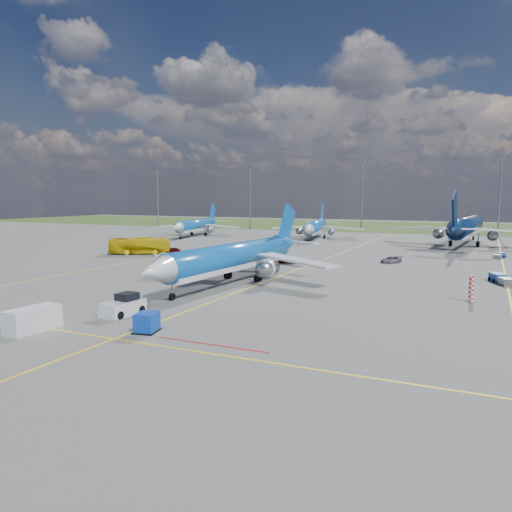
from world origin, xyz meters
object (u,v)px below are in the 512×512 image
at_px(service_car_c, 391,260).
at_px(pushback_tug, 124,306).
at_px(service_car_a, 173,251).
at_px(baggage_tug_e, 500,256).
at_px(uld_container, 147,322).
at_px(apron_bus, 140,246).
at_px(warning_post, 471,289).
at_px(baggage_tug_w, 501,279).
at_px(bg_jet_n, 466,245).
at_px(service_van, 33,319).
at_px(service_car_b, 284,259).
at_px(baggage_tug_c, 274,244).
at_px(bg_jet_nnw, 315,239).
at_px(main_airliner, 233,283).
at_px(bg_jet_nw, 196,236).

bearing_deg(service_car_c, pushback_tug, -67.03).
bearing_deg(service_car_a, baggage_tug_e, 22.00).
bearing_deg(uld_container, apron_bus, 115.89).
xyz_separation_m(uld_container, service_car_c, (11.10, 54.77, -0.26)).
height_order(uld_container, service_car_a, uld_container).
distance_m(uld_container, service_car_c, 55.89).
bearing_deg(warning_post, baggage_tug_w, 77.88).
bearing_deg(bg_jet_n, uld_container, 81.75).
height_order(uld_container, service_van, service_van).
distance_m(uld_container, service_van, 9.92).
relative_size(pushback_tug, service_car_b, 1.31).
distance_m(service_van, service_car_a, 58.70).
distance_m(bg_jet_n, uld_container, 98.20).
height_order(service_car_c, baggage_tug_w, baggage_tug_w).
xyz_separation_m(bg_jet_n, service_car_a, (-53.30, -45.65, 0.65)).
distance_m(service_car_a, baggage_tug_w, 60.71).
bearing_deg(baggage_tug_w, service_car_b, 148.74).
relative_size(baggage_tug_c, baggage_tug_e, 1.04).
bearing_deg(service_car_c, bg_jet_nnw, 164.76).
bearing_deg(service_car_b, warning_post, -135.08).
height_order(baggage_tug_w, baggage_tug_c, baggage_tug_w).
height_order(main_airliner, uld_container, main_airliner).
xyz_separation_m(warning_post, uld_container, (-24.92, -25.05, -0.67)).
bearing_deg(bg_jet_nnw, baggage_tug_e, -41.51).
bearing_deg(main_airliner, service_car_a, 140.81).
distance_m(uld_container, apron_bus, 60.23).
distance_m(bg_jet_n, service_van, 104.41).
relative_size(bg_jet_n, baggage_tug_c, 10.06).
xyz_separation_m(service_van, baggage_tug_c, (-10.05, 77.60, -0.54)).
xyz_separation_m(service_van, baggage_tug_e, (37.63, 74.75, -0.56)).
bearing_deg(service_car_a, baggage_tug_c, 64.88).
bearing_deg(service_car_a, bg_jet_nnw, 76.21).
xyz_separation_m(bg_jet_nw, apron_bus, (14.80, -45.28, 1.70)).
bearing_deg(bg_jet_nnw, pushback_tug, -93.83).
xyz_separation_m(bg_jet_n, service_car_b, (-27.51, -48.89, 0.66)).
xyz_separation_m(main_airliner, uld_container, (4.65, -24.89, 0.83)).
bearing_deg(baggage_tug_e, service_car_a, -147.75).
distance_m(main_airliner, baggage_tug_w, 36.08).
bearing_deg(baggage_tug_w, apron_bus, 154.06).
distance_m(service_car_b, baggage_tug_e, 41.93).
bearing_deg(service_car_b, baggage_tug_c, 16.54).
height_order(bg_jet_nw, baggage_tug_w, bg_jet_nw).
xyz_separation_m(service_car_a, baggage_tug_c, (12.60, 23.45, -0.16)).
distance_m(baggage_tug_w, baggage_tug_c, 57.99).
xyz_separation_m(bg_jet_nnw, apron_bus, (-20.41, -51.04, 1.70)).
distance_m(apron_bus, baggage_tug_c, 32.30).
distance_m(bg_jet_nnw, service_car_a, 50.16).
bearing_deg(bg_jet_nw, service_van, -76.66).
bearing_deg(baggage_tug_c, service_car_b, -40.31).
bearing_deg(pushback_tug, service_car_b, 95.06).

